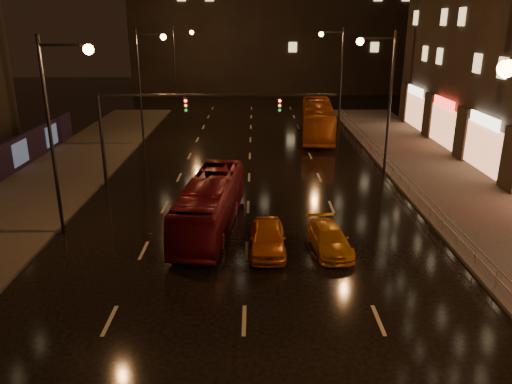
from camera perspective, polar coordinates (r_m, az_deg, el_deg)
ground at (r=33.67m, az=-0.83°, el=0.68°), size 140.00×140.00×0.00m
sidewalk_left at (r=32.09m, az=-25.83°, el=-2.07°), size 7.00×70.00×0.15m
sidewalk_right at (r=31.76m, az=24.23°, el=-2.04°), size 7.00×70.00×0.15m
traffic_signal at (r=32.95m, az=-9.80°, el=8.51°), size 15.31×0.32×6.20m
railing_right at (r=32.98m, az=17.14°, el=1.06°), size 0.05×56.00×1.00m
bus_red at (r=26.54m, az=-5.26°, el=-1.36°), size 3.34×10.03×2.74m
bus_curb at (r=48.38m, az=7.03°, el=8.18°), size 3.77×12.01×3.29m
taxi_near at (r=23.96m, az=1.33°, el=-5.27°), size 1.71×4.18×1.42m
taxi_far at (r=24.38m, az=8.39°, el=-5.34°), size 2.09×4.24×1.19m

